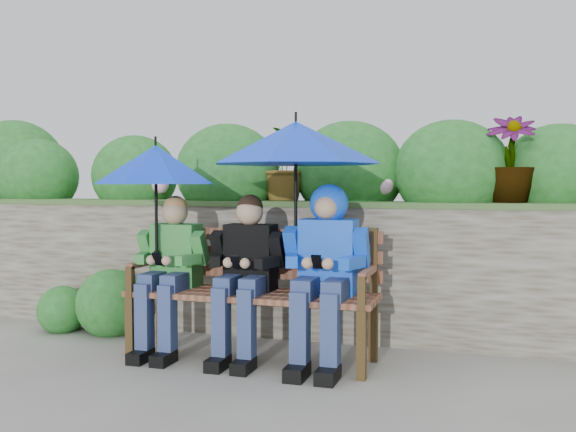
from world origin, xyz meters
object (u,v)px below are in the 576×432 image
(park_bench, at_px, (255,283))
(umbrella_left, at_px, (156,165))
(umbrella_right, at_px, (296,143))
(boy_right, at_px, (325,260))
(boy_left, at_px, (170,265))
(boy_middle, at_px, (246,268))

(park_bench, xyz_separation_m, umbrella_left, (-0.67, -0.11, 0.79))
(umbrella_left, relative_size, umbrella_right, 0.75)
(umbrella_left, height_order, umbrella_right, umbrella_right)
(umbrella_left, bearing_deg, umbrella_right, 5.73)
(park_bench, relative_size, boy_right, 1.43)
(park_bench, height_order, boy_left, boy_left)
(boy_left, distance_m, umbrella_left, 0.69)
(boy_middle, distance_m, umbrella_left, 0.93)
(boy_middle, xyz_separation_m, umbrella_right, (0.32, 0.07, 0.82))
(boy_right, height_order, umbrella_left, umbrella_left)
(umbrella_left, bearing_deg, boy_middle, 2.81)
(boy_middle, bearing_deg, umbrella_right, 11.34)
(umbrella_right, bearing_deg, boy_right, -15.47)
(park_bench, xyz_separation_m, umbrella_right, (0.29, -0.01, 0.93))
(umbrella_right, bearing_deg, boy_left, -175.83)
(boy_middle, xyz_separation_m, boy_right, (0.54, 0.01, 0.07))
(park_bench, bearing_deg, boy_middle, -116.91)
(umbrella_right, bearing_deg, park_bench, 178.02)
(umbrella_left, bearing_deg, boy_right, 1.84)
(umbrella_right, bearing_deg, umbrella_left, -174.27)
(umbrella_left, xyz_separation_m, umbrella_right, (0.96, 0.10, 0.14))
(boy_right, bearing_deg, umbrella_right, 164.53)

